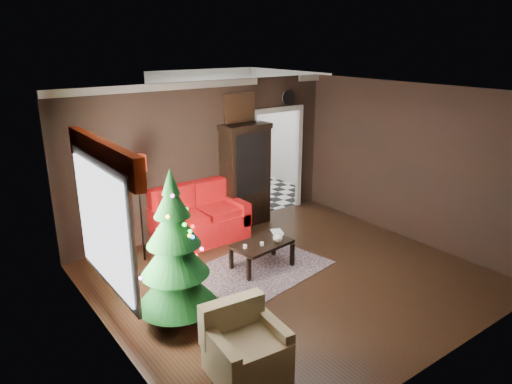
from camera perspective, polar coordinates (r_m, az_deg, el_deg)
floor at (r=7.36m, az=4.22°, el=-10.31°), size 5.50×5.50×0.00m
ceiling at (r=6.52m, az=4.79°, el=11.90°), size 5.50×5.50×0.00m
wall_back at (r=8.78m, az=-6.21°, el=4.16°), size 5.50×0.00×5.50m
wall_front at (r=5.31m, az=22.43°, el=-6.61°), size 5.50×0.00×5.50m
wall_left at (r=5.53m, az=-17.80°, el=-5.10°), size 0.00×5.50×5.50m
wall_right at (r=8.80m, az=18.25°, el=3.37°), size 0.00×5.50×5.50m
doorway at (r=9.80m, az=2.48°, el=3.60°), size 1.10×0.10×2.10m
left_window at (r=5.70m, az=-18.13°, el=-3.89°), size 0.05×1.60×1.40m
valance at (r=5.48m, az=-18.17°, el=4.27°), size 0.12×2.10×0.35m
kitchen_floor at (r=11.26m, az=-2.37°, el=-0.04°), size 3.00×3.00×0.00m
kitchen_window at (r=12.07m, az=-6.38°, el=9.40°), size 0.70×0.06×0.70m
rug at (r=7.59m, az=0.40°, el=-9.31°), size 2.30×1.84×0.01m
loveseat at (r=8.49m, az=-6.80°, el=-2.73°), size 1.70×0.90×1.00m
curio_cabinet at (r=9.10m, az=-1.30°, el=1.82°), size 0.90×0.45×1.90m
floor_lamp at (r=7.77m, az=-13.81°, el=-2.54°), size 0.35×0.35×1.90m
christmas_tree at (r=5.85m, az=-9.90°, el=-6.91°), size 1.06×1.06×1.93m
armchair at (r=5.15m, az=-1.13°, el=-18.00°), size 0.85×0.85×0.79m
coffee_table at (r=7.54m, az=0.72°, el=-7.65°), size 1.00×0.67×0.42m
teapot at (r=7.45m, az=2.65°, el=-5.55°), size 0.21×0.21×0.16m
cup_a at (r=7.36m, az=0.71°, el=-6.31°), size 0.07×0.07×0.05m
cup_b at (r=7.27m, az=-1.35°, el=-6.63°), size 0.07×0.07×0.05m
book at (r=7.78m, az=1.94°, el=-4.16°), size 0.17×0.08×0.24m
wall_clock at (r=9.68m, az=3.95°, el=11.41°), size 0.32×0.32×0.06m
painting at (r=8.98m, az=-2.05°, el=10.08°), size 0.62×0.05×0.52m
kitchen_counter at (r=12.11m, az=-5.58°, el=3.41°), size 1.80×0.60×0.90m
kitchen_table at (r=10.75m, az=-2.82°, el=1.17°), size 0.70×0.70×0.75m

